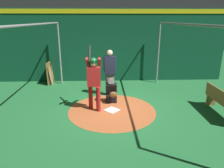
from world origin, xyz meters
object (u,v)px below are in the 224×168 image
(batter, at_px, (94,79))
(umpire, at_px, (110,70))
(bat_rack, at_px, (51,73))
(home_plate, at_px, (112,110))
(baseball_0, at_px, (115,111))
(catcher, at_px, (111,93))
(bench, at_px, (223,102))

(batter, bearing_deg, umpire, 157.37)
(bat_rack, bearing_deg, home_plate, 40.14)
(home_plate, bearing_deg, baseball_0, 38.82)
(home_plate, height_order, umpire, umpire)
(baseball_0, bearing_deg, batter, -108.05)
(home_plate, bearing_deg, batter, -100.38)
(umpire, distance_m, bat_rack, 3.49)
(catcher, distance_m, baseball_0, 0.95)
(bat_rack, bearing_deg, batter, 34.60)
(batter, distance_m, catcher, 1.16)
(catcher, bearing_deg, batter, -42.72)
(bat_rack, height_order, baseball_0, bat_rack)
(bench, bearing_deg, bat_rack, -121.23)
(home_plate, xyz_separation_m, bat_rack, (-3.41, -2.88, 0.48))
(home_plate, distance_m, baseball_0, 0.15)
(umpire, relative_size, bat_rack, 1.58)
(umpire, bearing_deg, baseball_0, 4.39)
(bat_rack, distance_m, baseball_0, 4.63)
(umpire, xyz_separation_m, baseball_0, (1.59, 0.12, -1.01))
(umpire, distance_m, bench, 4.12)
(bat_rack, bearing_deg, baseball_0, 40.10)
(catcher, xyz_separation_m, bat_rack, (-2.65, -2.88, 0.12))
(bench, height_order, baseball_0, bench)
(home_plate, height_order, bat_rack, bat_rack)
(batter, xyz_separation_m, bat_rack, (-3.30, -2.28, -0.62))
(catcher, distance_m, umpire, 0.99)
(bat_rack, height_order, bench, bat_rack)
(catcher, xyz_separation_m, umpire, (-0.71, -0.04, 0.68))
(batter, height_order, umpire, batter)
(home_plate, xyz_separation_m, umpire, (-1.48, -0.03, 1.04))
(home_plate, bearing_deg, umpire, -178.88)
(home_plate, distance_m, batter, 1.26)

